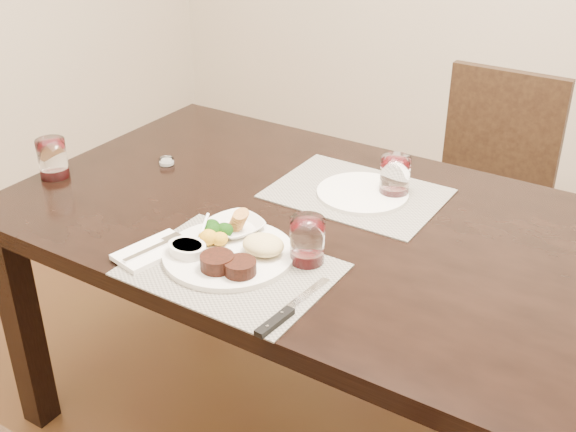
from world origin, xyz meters
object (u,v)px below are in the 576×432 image
Objects in this scene: steak_knife at (283,315)px; far_plate at (363,193)px; chair_far at (487,184)px; dinner_plate at (233,252)px; wine_glass_near at (307,243)px; cracker_bowl at (236,227)px.

steak_knife reaches higher than far_plate.
chair_far is 2.88× the size of dinner_plate.
steak_knife is 0.60m from far_plate.
chair_far is at bearing 86.09° from wine_glass_near.
chair_far is 1.19m from cracker_bowl.
cracker_bowl is 1.48× the size of wine_glass_near.
far_plate is (-0.05, 0.38, -0.04)m from wine_glass_near.
chair_far reaches higher than far_plate.
cracker_bowl is 0.65× the size of far_plate.
chair_far reaches higher than dinner_plate.
wine_glass_near is at bearing 113.44° from steak_knife.
chair_far reaches higher than steak_knife.
cracker_bowl is at bearing 146.41° from steak_knife.
cracker_bowl is 0.22m from wine_glass_near.
wine_glass_near is 0.44× the size of far_plate.
far_plate is (-0.13, -0.77, 0.26)m from chair_far.
wine_glass_near is (-0.07, 0.22, 0.04)m from steak_knife.
steak_knife is 0.23m from wine_glass_near.
wine_glass_near reaches higher than dinner_plate.
cracker_bowl is at bearing 131.90° from dinner_plate.
steak_knife is at bearing -90.27° from chair_far.
cracker_bowl is 0.40m from far_plate.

